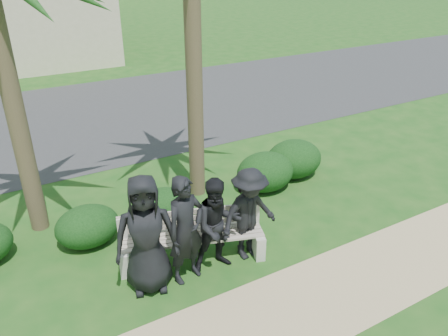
{
  "coord_description": "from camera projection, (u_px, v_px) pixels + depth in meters",
  "views": [
    {
      "loc": [
        -2.94,
        -5.43,
        4.69
      ],
      "look_at": [
        0.74,
        1.0,
        0.99
      ],
      "focal_mm": 35.0,
      "sensor_mm": 36.0,
      "label": 1
    }
  ],
  "objects": [
    {
      "name": "man_d",
      "position": [
        249.0,
        214.0,
        7.14
      ],
      "size": [
        1.11,
        0.7,
        1.64
      ],
      "primitive_type": "imported",
      "rotation": [
        0.0,
        0.0,
        0.09
      ],
      "color": "black",
      "rests_on": "ground"
    },
    {
      "name": "hedge_e",
      "position": [
        265.0,
        171.0,
        9.45
      ],
      "size": [
        1.29,
        1.07,
        0.84
      ],
      "primitive_type": "ellipsoid",
      "color": "black",
      "rests_on": "ground"
    },
    {
      "name": "hedge_f",
      "position": [
        294.0,
        158.0,
        10.01
      ],
      "size": [
        1.33,
        1.1,
        0.87
      ],
      "primitive_type": "ellipsoid",
      "color": "black",
      "rests_on": "ground"
    },
    {
      "name": "man_b",
      "position": [
        186.0,
        230.0,
        6.6
      ],
      "size": [
        0.74,
        0.57,
        1.79
      ],
      "primitive_type": "imported",
      "rotation": [
        0.0,
        0.0,
        0.23
      ],
      "color": "black",
      "rests_on": "ground"
    },
    {
      "name": "man_a",
      "position": [
        146.0,
        235.0,
        6.39
      ],
      "size": [
        1.07,
        0.85,
        1.92
      ],
      "primitive_type": "imported",
      "rotation": [
        0.0,
        0.0,
        -0.29
      ],
      "color": "black",
      "rests_on": "ground"
    },
    {
      "name": "hedge_c",
      "position": [
        163.0,
        205.0,
        8.3
      ],
      "size": [
        1.06,
        0.87,
        0.69
      ],
      "primitive_type": "ellipsoid",
      "color": "black",
      "rests_on": "ground"
    },
    {
      "name": "park_bench",
      "position": [
        191.0,
        241.0,
        7.24
      ],
      "size": [
        2.54,
        1.27,
        0.83
      ],
      "rotation": [
        0.0,
        0.0,
        -0.32
      ],
      "color": "#AB9D8F",
      "rests_on": "ground"
    },
    {
      "name": "footpath",
      "position": [
        276.0,
        318.0,
        6.22
      ],
      "size": [
        30.0,
        1.6,
        0.01
      ],
      "primitive_type": "cube",
      "color": "tan",
      "rests_on": "ground"
    },
    {
      "name": "man_c",
      "position": [
        218.0,
        225.0,
        6.88
      ],
      "size": [
        0.88,
        0.74,
        1.62
      ],
      "primitive_type": "imported",
      "rotation": [
        0.0,
        0.0,
        -0.17
      ],
      "color": "black",
      "rests_on": "ground"
    },
    {
      "name": "asphalt_street",
      "position": [
        94.0,
        116.0,
        13.83
      ],
      "size": [
        160.0,
        8.0,
        0.01
      ],
      "primitive_type": "cube",
      "color": "#2D2D30",
      "rests_on": "ground"
    },
    {
      "name": "hedge_b",
      "position": [
        87.0,
        225.0,
        7.67
      ],
      "size": [
        1.12,
        0.92,
        0.73
      ],
      "primitive_type": "ellipsoid",
      "color": "black",
      "rests_on": "ground"
    },
    {
      "name": "ground",
      "position": [
        215.0,
        250.0,
        7.62
      ],
      "size": [
        160.0,
        160.0,
        0.0
      ],
      "primitive_type": "plane",
      "color": "#174D16",
      "rests_on": "ground"
    }
  ]
}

